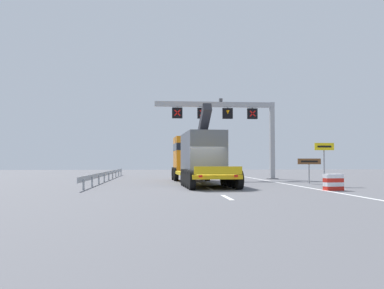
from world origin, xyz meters
The scene contains 9 objects.
ground centered at (0.00, 0.00, 0.00)m, with size 112.00×112.00×0.00m, color #5B5B60.
lane_markings centered at (0.17, 23.64, 0.01)m, with size 0.20×61.88×0.01m.
edge_line_right centered at (6.20, 12.00, 0.01)m, with size 0.20×63.00×0.01m, color silver.
overhead_lane_gantry centered at (3.79, 12.52, 5.59)m, with size 11.09×0.90×7.26m.
heavy_haul_truck_yellow centered at (0.07, 6.38, 1.99)m, with size 3.54×14.15×5.30m.
exit_sign_yellow centered at (7.98, 2.02, 2.07)m, with size 1.30×0.15×2.80m.
tourist_info_sign_brown centered at (8.13, 5.07, 1.40)m, with size 1.72×0.15×1.80m.
crash_barrier_striped centered at (6.74, -2.08, 0.45)m, with size 1.05×0.61×0.90m.
guardrail_left centered at (-7.04, 11.72, 0.56)m, with size 0.13×27.44×0.76m.
Camera 1 is at (-2.94, -23.85, 1.59)m, focal length 38.35 mm.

